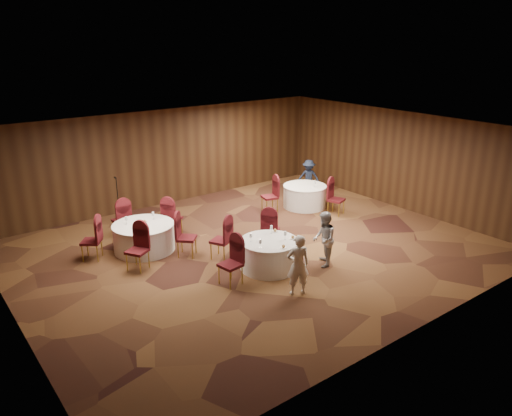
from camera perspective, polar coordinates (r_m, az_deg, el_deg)
ground at (r=13.53m, az=-0.16°, el=-4.80°), size 12.00×12.00×0.00m
room_shell at (r=12.85m, az=-0.17°, el=3.23°), size 12.00×12.00×12.00m
table_main at (r=12.37m, az=1.49°, el=-5.29°), size 1.45×1.45×0.74m
table_left at (r=13.71m, az=-12.68°, el=-3.25°), size 1.64×1.64×0.74m
table_right at (r=16.81m, az=5.58°, el=1.37°), size 1.44×1.44×0.74m
chairs_main at (r=12.64m, az=-1.67°, el=-4.12°), size 2.75×1.97×1.00m
chairs_left at (r=13.66m, az=-12.88°, el=-2.79°), size 3.17×2.88×1.00m
chairs_right at (r=16.18m, az=5.36°, el=1.13°), size 2.17×2.17×1.00m
tabletop_main at (r=12.23m, az=2.21°, el=-3.24°), size 1.09×1.06×0.22m
tabletop_left at (r=13.54m, az=-12.84°, el=-1.52°), size 0.81×0.82×0.22m
tabletop_right at (r=16.56m, az=6.71°, el=2.95°), size 0.08×0.08×0.22m
mic_stand at (r=15.34m, az=-15.35°, el=-0.67°), size 0.24×0.24×1.60m
woman_a at (r=11.08m, az=4.82°, el=-6.51°), size 0.61×0.52×1.42m
woman_b at (r=12.50m, az=7.76°, el=-3.55°), size 0.85×0.87×1.41m
man_c at (r=18.05m, az=6.03°, el=3.50°), size 0.87×0.95×1.28m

